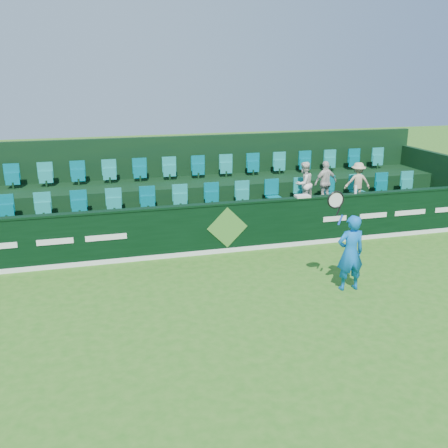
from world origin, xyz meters
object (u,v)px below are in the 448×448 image
object	(u,v)px
tennis_player	(350,252)
spectator_middle	(325,183)
spectator_left	(304,184)
spectator_right	(358,182)
towel	(302,196)
drinks_bottle	(356,190)

from	to	relation	value
tennis_player	spectator_middle	size ratio (longest dim) A/B	1.80
spectator_left	tennis_player	bearing A→B (deg)	55.61
spectator_middle	spectator_right	world-z (taller)	spectator_middle
tennis_player	spectator_middle	distance (m)	4.43
spectator_middle	spectator_right	bearing A→B (deg)	169.27
tennis_player	towel	xyz separation A→B (m)	(0.20, 3.04, 0.51)
spectator_left	spectator_middle	distance (m)	0.69
drinks_bottle	spectator_right	bearing A→B (deg)	58.01
spectator_left	spectator_right	bearing A→B (deg)	155.58
tennis_player	spectator_left	distance (m)	4.26
tennis_player	spectator_right	world-z (taller)	tennis_player
tennis_player	spectator_middle	xyz separation A→B (m)	(1.43, 4.16, 0.58)
tennis_player	spectator_left	world-z (taller)	tennis_player
tennis_player	towel	size ratio (longest dim) A/B	5.93
tennis_player	towel	distance (m)	3.09
spectator_left	spectator_middle	world-z (taller)	spectator_left
tennis_player	spectator_left	bearing A→B (deg)	80.03
drinks_bottle	spectator_left	bearing A→B (deg)	133.54
tennis_player	spectator_left	xyz separation A→B (m)	(0.73, 4.16, 0.58)
spectator_left	drinks_bottle	xyz separation A→B (m)	(1.06, -1.12, 0.01)
tennis_player	spectator_right	bearing A→B (deg)	59.04
tennis_player	towel	world-z (taller)	tennis_player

